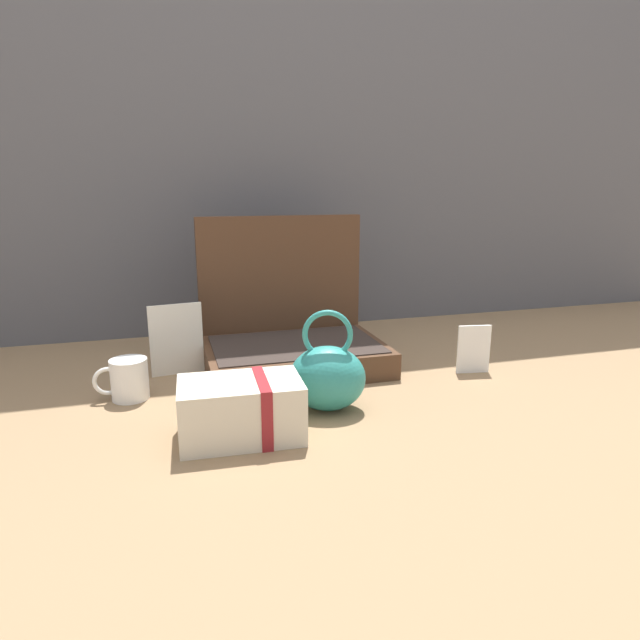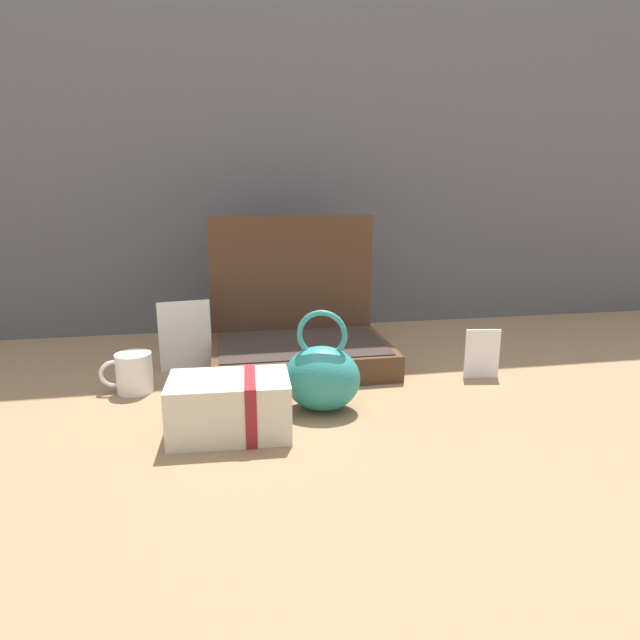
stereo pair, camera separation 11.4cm
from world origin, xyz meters
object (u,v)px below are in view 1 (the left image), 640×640
Objects in this scene: cream_toiletry_bag at (243,409)px; poster_card_right at (177,339)px; teal_pouch_handbag at (327,376)px; coffee_mug at (128,379)px; open_suitcase at (291,333)px; info_card_left at (474,349)px.

poster_card_right is (-0.10, 0.39, 0.03)m from cream_toiletry_bag.
coffee_mug is at bearing 156.15° from teal_pouch_handbag.
teal_pouch_handbag is 0.20m from cream_toiletry_bag.
open_suitcase is at bearing 90.56° from teal_pouch_handbag.
open_suitcase is 0.31m from teal_pouch_handbag.
coffee_mug is (-0.21, 0.25, -0.01)m from cream_toiletry_bag.
open_suitcase is 3.85× the size of coffee_mug.
info_card_left is (0.59, 0.19, 0.01)m from cream_toiletry_bag.
poster_card_right is (-0.29, 0.31, 0.02)m from teal_pouch_handbag.
cream_toiletry_bag is at bearing -50.34° from coffee_mug.
teal_pouch_handbag is 0.43m from coffee_mug.
poster_card_right reaches higher than info_card_left.
open_suitcase reaches higher than coffee_mug.
open_suitcase is 3.67× the size of info_card_left.
coffee_mug is at bearing -174.90° from info_card_left.
info_card_left is at bearing 18.07° from cream_toiletry_bag.
open_suitcase is 2.52× the size of poster_card_right.
coffee_mug is at bearing -160.72° from open_suitcase.
cream_toiletry_bag is at bearing -114.98° from open_suitcase.
open_suitcase reaches higher than poster_card_right.
teal_pouch_handbag reaches higher than poster_card_right.
cream_toiletry_bag is 0.62m from info_card_left.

